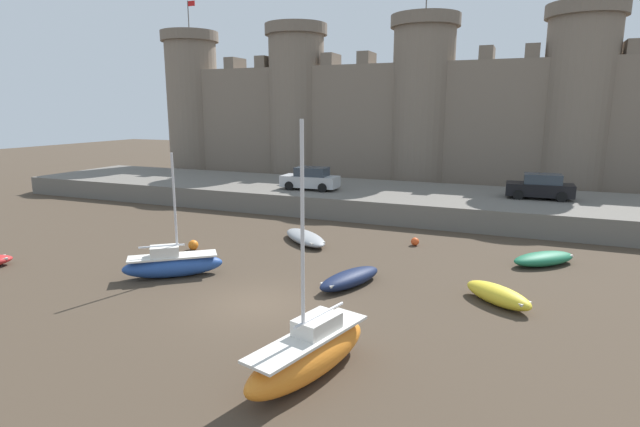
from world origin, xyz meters
TOP-DOWN VIEW (x-y plane):
  - ground_plane at (0.00, 0.00)m, footprint 160.00×160.00m
  - quay_road at (0.00, 19.29)m, footprint 60.52×10.00m
  - castle at (-0.00, 29.30)m, footprint 54.39×5.87m
  - sailboat_foreground_right at (3.89, -3.97)m, footprint 2.42×4.88m
  - rowboat_foreground_left at (2.55, 3.16)m, footprint 2.23×3.61m
  - sailboat_foreground_centre at (-4.93, 1.32)m, footprint 4.00×3.54m
  - rowboat_near_channel_right at (8.28, 3.44)m, footprint 2.90×2.57m
  - rowboat_midflat_left at (9.97, 9.31)m, footprint 3.26×3.17m
  - rowboat_near_channel_left at (-1.95, 8.66)m, footprint 3.91×3.70m
  - mooring_buoy_off_centre at (-6.70, 5.13)m, footprint 0.52×0.52m
  - mooring_buoy_near_channel at (3.70, 10.38)m, footprint 0.43×0.43m
  - car_quay_west at (-5.46, 17.37)m, footprint 4.16×2.00m
  - car_quay_centre_east at (9.80, 19.67)m, footprint 4.16×2.00m

SIDE VIEW (x-z plane):
  - ground_plane at x=0.00m, z-range 0.00..0.00m
  - mooring_buoy_near_channel at x=3.70m, z-range 0.00..0.43m
  - mooring_buoy_off_centre at x=-6.70m, z-range 0.00..0.52m
  - rowboat_near_channel_left at x=-1.95m, z-range 0.02..0.58m
  - rowboat_midflat_left at x=9.97m, z-range 0.02..0.63m
  - rowboat_foreground_left at x=2.55m, z-range 0.02..0.67m
  - rowboat_near_channel_right at x=8.28m, z-range 0.02..0.73m
  - sailboat_foreground_centre at x=-4.93m, z-range -2.11..3.26m
  - sailboat_foreground_right at x=3.89m, z-range -2.76..4.15m
  - quay_road at x=0.00m, z-range 0.00..1.43m
  - car_quay_west at x=-5.46m, z-range 1.40..3.02m
  - car_quay_centre_east at x=9.80m, z-range 1.40..3.02m
  - castle at x=0.00m, z-range -2.21..15.70m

